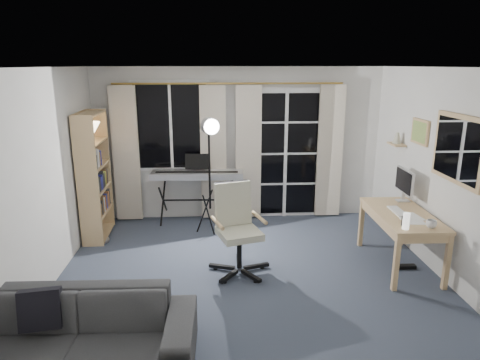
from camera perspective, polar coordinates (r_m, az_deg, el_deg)
name	(u,v)px	position (r m, az deg, el deg)	size (l,w,h in m)	color
floor	(248,272)	(5.30, 1.09, -12.21)	(4.50, 4.00, 0.02)	#353D4D
window	(171,126)	(6.76, -9.18, 7.08)	(1.20, 0.08, 1.40)	white
french_door	(285,155)	(6.91, 6.04, 3.36)	(1.32, 0.09, 2.11)	white
curtains	(230,152)	(6.71, -1.33, 3.70)	(3.60, 0.07, 2.13)	gold
bookshelf	(92,179)	(6.40, -19.12, 0.09)	(0.32, 0.85, 1.80)	tan
torchiere_lamp	(92,147)	(6.07, -19.16, 4.20)	(0.34, 0.34, 1.69)	#B2B2B7
keyboard_piano	(197,176)	(6.61, -5.73, 0.57)	(1.42, 0.72, 1.02)	black
studio_light	(210,140)	(5.96, -4.01, 5.31)	(0.39, 0.40, 1.76)	black
office_chair	(236,220)	(5.13, -0.58, -5.36)	(0.74, 0.71, 1.07)	black
desk	(402,220)	(5.58, 20.76, -4.95)	(0.67, 1.30, 0.69)	tan
monitor	(404,182)	(5.95, 21.07, -0.26)	(0.17, 0.50, 0.43)	silver
desk_clutter	(404,231)	(5.39, 21.03, -6.39)	(0.41, 0.78, 0.87)	white
mug	(431,223)	(5.16, 24.16, -5.27)	(0.11, 0.09, 0.11)	silver
wall_mirror	(458,149)	(5.14, 27.09, 3.66)	(0.04, 0.94, 0.74)	tan
framed_print	(420,132)	(5.92, 22.88, 5.94)	(0.03, 0.42, 0.32)	tan
wall_shelf	(397,140)	(6.37, 20.20, 5.01)	(0.16, 0.30, 0.18)	tan
sofa	(72,322)	(3.93, -21.53, -17.24)	(2.00, 0.63, 0.78)	#2D2E30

